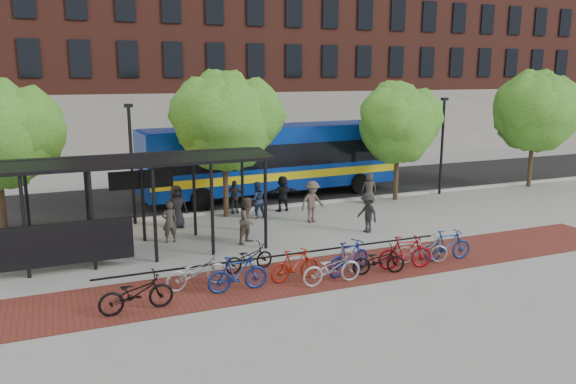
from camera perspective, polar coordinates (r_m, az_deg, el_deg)
name	(u,v)px	position (r m, az deg, el deg)	size (l,w,h in m)	color
ground	(317,228)	(23.68, 3.00, -3.62)	(160.00, 160.00, 0.00)	#9E9E99
asphalt_street	(255,191)	(30.88, -3.41, 0.06)	(160.00, 8.00, 0.01)	black
curb	(282,206)	(27.21, -0.63, -1.42)	(160.00, 0.25, 0.12)	#B7B7B2
brick_strip	(328,272)	(18.56, 4.10, -8.07)	(24.00, 3.00, 0.01)	maroon
bike_rack_rail	(281,268)	(18.83, -0.72, -7.75)	(12.00, 0.05, 0.95)	black
building_brick	(294,31)	(50.76, 0.57, 16.06)	(55.00, 14.00, 20.00)	brown
bus_shelter	(113,172)	(20.43, -17.35, 1.97)	(10.60, 3.07, 3.60)	black
tree_b	(226,117)	(24.98, -6.33, 7.53)	(5.15, 4.20, 6.47)	#382619
tree_c	(399,120)	(28.85, 11.23, 7.15)	(4.66, 3.80, 5.92)	#382619
tree_d	(536,108)	(34.63, 23.88, 7.82)	(5.39, 4.40, 6.55)	#382619
lamp_post_left	(132,161)	(24.59, -15.61, 3.08)	(0.35, 0.20, 5.12)	black
lamp_post_right	(442,143)	(30.88, 15.39, 4.82)	(0.35, 0.20, 5.12)	black
bus	(274,156)	(29.31, -1.46, 3.67)	(13.92, 3.89, 3.72)	#082F9F
bike_0	(136,293)	(15.94, -15.17, -9.88)	(0.70, 2.02, 1.06)	black
bike_2	(197,271)	(17.26, -9.26, -7.97)	(0.68, 1.95, 1.02)	#959698
bike_3	(238,274)	(16.82, -5.14, -8.25)	(0.52, 1.84, 1.10)	navy
bike_4	(249,258)	(18.49, -4.00, -6.67)	(0.60, 1.72, 0.91)	black
bike_5	(295,265)	(17.62, 0.69, -7.41)	(0.48, 1.69, 1.01)	#A0200E
bike_6	(332,268)	(17.38, 4.46, -7.69)	(0.68, 1.96, 1.03)	#A6A6A9
bike_7	(349,257)	(18.24, 6.21, -6.62)	(0.53, 1.86, 1.12)	navy
bike_8	(379,260)	(18.40, 9.19, -6.86)	(0.61, 1.75, 0.92)	black
bike_9	(405,252)	(19.00, 11.83, -6.03)	(0.53, 1.88, 1.13)	maroon
bike_10	(422,250)	(19.72, 13.46, -5.71)	(0.63, 1.81, 0.95)	#939396
bike_11	(447,245)	(20.22, 15.88, -5.22)	(0.51, 1.80, 1.08)	navy
pedestrian_0	(177,207)	(23.86, -11.24, -1.47)	(0.89, 0.58, 1.82)	black
pedestrian_1	(170,222)	(21.86, -11.94, -2.97)	(0.60, 0.39, 1.63)	#403933
pedestrian_2	(257,200)	(25.09, -3.19, -0.80)	(0.80, 0.62, 1.64)	navy
pedestrian_3	(312,202)	(24.29, 2.48, -1.00)	(1.18, 0.68, 1.82)	brown
pedestrian_4	(234,197)	(26.02, -5.48, -0.49)	(0.90, 0.38, 1.54)	#2B2B2B
pedestrian_5	(283,194)	(26.29, -0.55, -0.15)	(1.56, 0.50, 1.68)	black
pedestrian_6	(369,188)	(28.21, 8.26, 0.40)	(0.75, 0.49, 1.53)	#3C3430
pedestrian_8	(248,220)	(21.38, -4.04, -2.87)	(0.87, 0.67, 1.78)	brown
pedestrian_9	(367,213)	(22.98, 8.06, -2.13)	(1.04, 0.60, 1.61)	black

